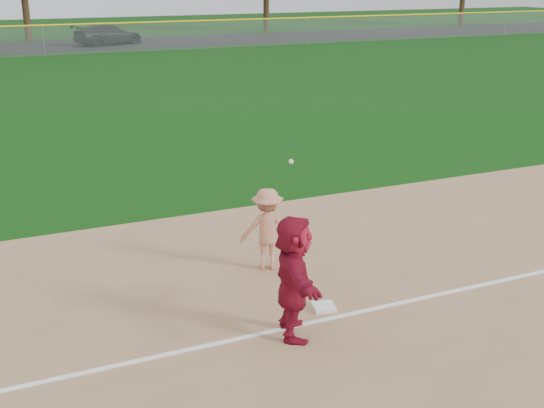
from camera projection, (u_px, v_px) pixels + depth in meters
name	position (u px, v px, depth m)	size (l,w,h in m)	color
ground	(307.00, 300.00, 11.88)	(160.00, 160.00, 0.00)	#0D3B0B
foul_line	(328.00, 319.00, 11.18)	(60.00, 0.10, 0.01)	white
parking_asphalt	(36.00, 47.00, 51.72)	(120.00, 10.00, 0.01)	black
first_base	(324.00, 307.00, 11.50)	(0.35, 0.35, 0.08)	white
base_runner	(294.00, 277.00, 10.40)	(1.84, 0.59, 1.98)	maroon
car_right	(108.00, 34.00, 53.08)	(2.21, 5.44, 1.58)	black
first_base_play	(267.00, 229.00, 12.87)	(1.17, 1.13, 2.30)	#A9A9AC
outfield_fence	(42.00, 26.00, 45.89)	(110.00, 0.12, 110.00)	#999EA0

